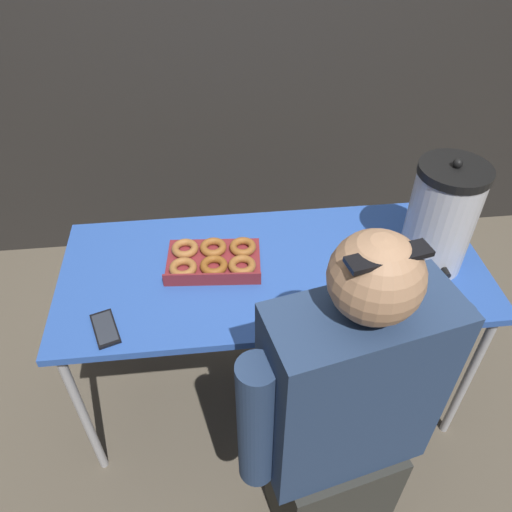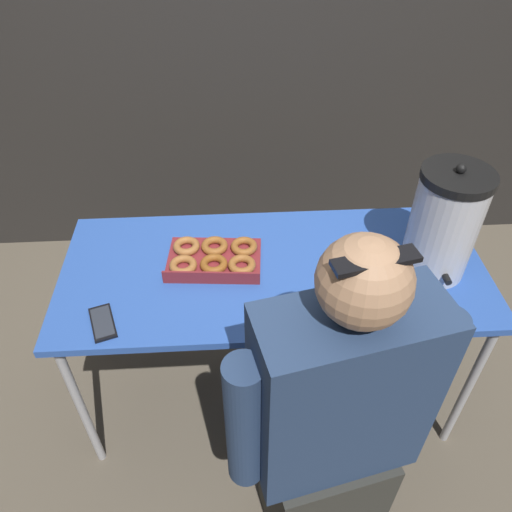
{
  "view_description": "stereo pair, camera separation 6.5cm",
  "coord_description": "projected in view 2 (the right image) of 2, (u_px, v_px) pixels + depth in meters",
  "views": [
    {
      "loc": [
        -0.21,
        -1.29,
        1.97
      ],
      "look_at": [
        -0.06,
        0.0,
        0.81
      ],
      "focal_mm": 35.0,
      "sensor_mm": 36.0,
      "label": 1
    },
    {
      "loc": [
        -0.14,
        -1.3,
        1.97
      ],
      "look_at": [
        -0.06,
        0.0,
        0.81
      ],
      "focal_mm": 35.0,
      "sensor_mm": 36.0,
      "label": 2
    }
  ],
  "objects": [
    {
      "name": "person_seated",
      "position": [
        335.0,
        427.0,
        1.46
      ],
      "size": [
        0.63,
        0.34,
        1.33
      ],
      "rotation": [
        0.0,
        0.0,
        3.36
      ],
      "color": "#33332D",
      "rests_on": "ground"
    },
    {
      "name": "coffee_urn",
      "position": [
        444.0,
        224.0,
        1.65
      ],
      "size": [
        0.23,
        0.26,
        0.43
      ],
      "color": "silver",
      "rests_on": "folding_table"
    },
    {
      "name": "folding_table",
      "position": [
        273.0,
        278.0,
        1.82
      ],
      "size": [
        1.52,
        0.66,
        0.75
      ],
      "color": "#2D56B2",
      "rests_on": "ground"
    },
    {
      "name": "donut_box",
      "position": [
        214.0,
        258.0,
        1.79
      ],
      "size": [
        0.35,
        0.26,
        0.05
      ],
      "rotation": [
        0.0,
        0.0,
        -0.08
      ],
      "color": "maroon",
      "rests_on": "folding_table"
    },
    {
      "name": "back_wall",
      "position": [
        255.0,
        8.0,
        2.3
      ],
      "size": [
        6.0,
        0.11,
        2.59
      ],
      "color": "#282623",
      "rests_on": "ground"
    },
    {
      "name": "cell_phone",
      "position": [
        103.0,
        323.0,
        1.58
      ],
      "size": [
        0.11,
        0.16,
        0.01
      ],
      "rotation": [
        0.0,
        0.0,
        0.32
      ],
      "color": "black",
      "rests_on": "folding_table"
    },
    {
      "name": "ground_plane",
      "position": [
        270.0,
        388.0,
        2.29
      ],
      "size": [
        12.0,
        12.0,
        0.0
      ],
      "primitive_type": "plane",
      "color": "brown"
    }
  ]
}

